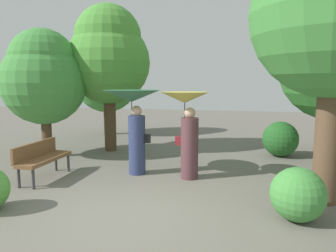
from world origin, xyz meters
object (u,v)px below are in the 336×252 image
person_right (187,119)px  tree_far_back (106,76)px  person_left (133,111)px  park_bench (42,157)px  tree_mid_left (108,55)px  tree_near_left (44,76)px

person_right → tree_far_back: bearing=40.9°
person_left → tree_far_back: size_ratio=0.52×
park_bench → person_left: bearing=-64.8°
person_right → tree_far_back: (-4.33, 5.30, 1.06)m
park_bench → tree_far_back: (-1.18, 6.14, 1.90)m
tree_mid_left → tree_far_back: tree_mid_left is taller
person_left → tree_mid_left: size_ratio=0.44×
tree_mid_left → park_bench: bearing=-94.7°
tree_near_left → tree_mid_left: tree_mid_left is taller
tree_far_back → person_left: bearing=-59.8°
person_left → tree_near_left: 3.34m
person_left → person_right: size_ratio=1.02×
park_bench → tree_near_left: (-1.19, 1.94, 1.82)m
park_bench → tree_far_back: tree_far_back is taller
park_bench → tree_mid_left: size_ratio=0.33×
person_left → park_bench: 2.29m
person_right → tree_far_back: tree_far_back is taller
tree_near_left → tree_mid_left: 2.01m
tree_mid_left → tree_far_back: bearing=115.9°
person_right → person_left: bearing=88.9°
person_right → tree_mid_left: size_ratio=0.43×
person_left → tree_near_left: (-3.05, 1.05, 0.84)m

